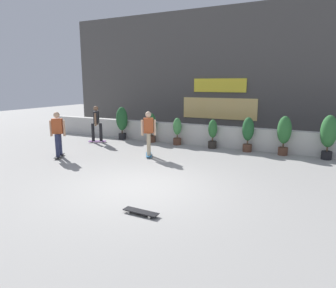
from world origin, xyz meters
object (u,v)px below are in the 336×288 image
(potted_plant_6, at_px, (329,134))
(skater_far_left, at_px, (96,122))
(potted_plant_3, at_px, (213,133))
(potted_plant_4, at_px, (248,132))
(potted_plant_5, at_px, (284,133))
(skater_mid_plaza, at_px, (58,132))
(skater_by_wall_left, at_px, (149,132))
(potted_plant_0, at_px, (122,120))
(potted_plant_1, at_px, (152,126))
(potted_plant_2, at_px, (177,130))
(skateboard_near_camera, at_px, (141,212))

(potted_plant_6, bearing_deg, skater_far_left, -172.80)
(potted_plant_3, distance_m, potted_plant_4, 1.48)
(potted_plant_5, xyz_separation_m, potted_plant_6, (1.49, 0.00, 0.07))
(skater_mid_plaza, bearing_deg, potted_plant_4, 34.34)
(potted_plant_6, bearing_deg, potted_plant_5, -180.00)
(potted_plant_3, distance_m, skater_by_wall_left, 3.01)
(potted_plant_0, relative_size, potted_plant_3, 1.30)
(potted_plant_6, distance_m, skater_mid_plaza, 9.80)
(potted_plant_4, bearing_deg, potted_plant_6, 0.00)
(potted_plant_0, xyz_separation_m, potted_plant_1, (1.66, 0.00, -0.17))
(potted_plant_0, distance_m, potted_plant_6, 8.94)
(potted_plant_2, xyz_separation_m, skateboard_near_camera, (2.43, -7.07, -0.58))
(skater_mid_plaza, bearing_deg, skater_by_wall_left, 29.53)
(potted_plant_2, xyz_separation_m, potted_plant_6, (5.97, 0.00, 0.30))
(potted_plant_5, distance_m, potted_plant_6, 1.50)
(potted_plant_0, relative_size, potted_plant_5, 1.05)
(skater_by_wall_left, bearing_deg, potted_plant_0, 139.82)
(potted_plant_2, xyz_separation_m, potted_plant_5, (4.48, -0.00, 0.23))
(potted_plant_2, relative_size, potted_plant_3, 0.99)
(potted_plant_5, distance_m, skater_mid_plaza, 8.47)
(potted_plant_2, relative_size, skater_by_wall_left, 0.71)
(potted_plant_3, xyz_separation_m, skater_by_wall_left, (-1.67, -2.49, 0.28))
(potted_plant_4, relative_size, skater_by_wall_left, 0.82)
(potted_plant_3, distance_m, skateboard_near_camera, 7.13)
(potted_plant_4, bearing_deg, potted_plant_1, 180.00)
(potted_plant_4, bearing_deg, skater_mid_plaza, -145.66)
(potted_plant_3, xyz_separation_m, potted_plant_5, (2.83, -0.00, 0.22))
(potted_plant_3, height_order, potted_plant_6, potted_plant_6)
(potted_plant_2, relative_size, skater_mid_plaza, 0.71)
(potted_plant_6, bearing_deg, potted_plant_1, 180.00)
(skateboard_near_camera, bearing_deg, skater_by_wall_left, 118.24)
(potted_plant_0, bearing_deg, skater_by_wall_left, -40.18)
(potted_plant_0, xyz_separation_m, potted_plant_3, (4.62, 0.00, -0.27))
(potted_plant_0, xyz_separation_m, skater_mid_plaza, (0.05, -4.13, 0.01))
(skater_mid_plaza, height_order, skateboard_near_camera, skater_mid_plaza)
(potted_plant_2, relative_size, skater_far_left, 0.71)
(potted_plant_1, distance_m, potted_plant_3, 2.96)
(potted_plant_2, xyz_separation_m, skater_far_left, (-3.54, -1.20, 0.30))
(potted_plant_0, bearing_deg, skater_mid_plaza, -89.30)
(potted_plant_3, height_order, skater_mid_plaza, skater_mid_plaza)
(skater_far_left, bearing_deg, skater_mid_plaza, -78.05)
(potted_plant_4, relative_size, potted_plant_5, 0.92)
(potted_plant_0, bearing_deg, skater_far_left, -115.33)
(potted_plant_5, bearing_deg, skater_mid_plaza, -150.85)
(potted_plant_5, xyz_separation_m, skateboard_near_camera, (-2.04, -7.07, -0.81))
(skater_by_wall_left, distance_m, skater_far_left, 3.74)
(potted_plant_3, relative_size, skateboard_near_camera, 1.52)
(potted_plant_1, xyz_separation_m, potted_plant_2, (1.32, 0.00, -0.11))
(potted_plant_3, xyz_separation_m, skater_mid_plaza, (-4.57, -4.13, 0.28))
(potted_plant_2, bearing_deg, potted_plant_5, -0.00)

